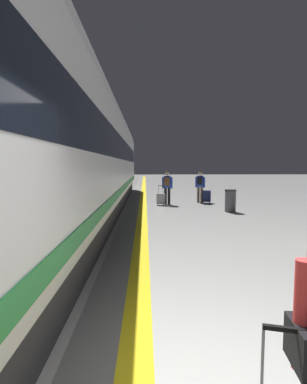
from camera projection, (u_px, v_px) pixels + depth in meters
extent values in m
cube|color=yellow|center=(142.00, 214.00, 11.92)|extent=(0.36, 80.00, 0.01)
cube|color=slate|center=(133.00, 214.00, 11.91)|extent=(0.70, 80.00, 0.01)
cube|color=#38383D|center=(85.00, 206.00, 11.61)|extent=(2.67, 23.47, 0.70)
cube|color=white|center=(84.00, 158.00, 11.45)|extent=(2.90, 24.44, 2.90)
cylinder|color=white|center=(83.00, 121.00, 11.32)|extent=(2.84, 23.96, 2.84)
cube|color=black|center=(84.00, 149.00, 11.42)|extent=(2.93, 22.98, 0.80)
cube|color=#268C3F|center=(85.00, 189.00, 11.55)|extent=(2.94, 23.96, 0.24)
cube|color=gray|center=(69.00, 165.00, 15.08)|extent=(0.02, 0.90, 2.00)
cylinder|color=red|center=(303.00, 315.00, 1.57)|extent=(0.09, 0.09, 0.58)
cube|color=black|center=(307.00, 346.00, 1.56)|extent=(0.18, 0.31, 0.23)
cylinder|color=gray|center=(307.00, 368.00, 1.52)|extent=(0.02, 0.02, 0.38)
cylinder|color=gray|center=(262.00, 362.00, 1.57)|extent=(0.02, 0.02, 0.38)
cube|color=black|center=(286.00, 329.00, 1.53)|extent=(0.22, 0.08, 0.02)
cylinder|color=black|center=(165.00, 196.00, 14.72)|extent=(0.13, 0.13, 0.81)
cylinder|color=black|center=(169.00, 196.00, 14.69)|extent=(0.13, 0.13, 0.81)
cube|color=blue|center=(167.00, 182.00, 14.64)|extent=(0.36, 0.26, 0.58)
cylinder|color=blue|center=(163.00, 183.00, 14.70)|extent=(0.09, 0.09, 0.54)
cylinder|color=blue|center=(172.00, 183.00, 14.62)|extent=(0.09, 0.09, 0.54)
sphere|color=beige|center=(167.00, 173.00, 14.61)|extent=(0.21, 0.21, 0.21)
sphere|color=black|center=(167.00, 173.00, 14.60)|extent=(0.19, 0.19, 0.19)
cube|color=brown|center=(167.00, 182.00, 14.50)|extent=(0.27, 0.19, 0.39)
cube|color=#9E9EA3|center=(161.00, 199.00, 14.42)|extent=(0.43, 0.33, 0.50)
cube|color=#9E9EA3|center=(162.00, 200.00, 14.54)|extent=(0.30, 0.11, 0.27)
cylinder|color=black|center=(158.00, 205.00, 14.42)|extent=(0.04, 0.06, 0.06)
cylinder|color=black|center=(163.00, 205.00, 14.34)|extent=(0.04, 0.06, 0.06)
cylinder|color=gray|center=(158.00, 190.00, 14.36)|extent=(0.02, 0.02, 0.38)
cylinder|color=gray|center=(163.00, 190.00, 14.30)|extent=(0.02, 0.02, 0.38)
cube|color=black|center=(161.00, 186.00, 14.31)|extent=(0.22, 0.09, 0.02)
cylinder|color=brown|center=(198.00, 195.00, 15.48)|extent=(0.13, 0.13, 0.80)
cylinder|color=brown|center=(202.00, 195.00, 15.43)|extent=(0.13, 0.13, 0.80)
cube|color=blue|center=(200.00, 181.00, 15.40)|extent=(0.37, 0.29, 0.57)
cylinder|color=blue|center=(196.00, 182.00, 15.47)|extent=(0.09, 0.09, 0.53)
cylinder|color=blue|center=(204.00, 182.00, 15.34)|extent=(0.09, 0.09, 0.53)
sphere|color=tan|center=(200.00, 173.00, 15.36)|extent=(0.21, 0.21, 0.21)
sphere|color=black|center=(200.00, 173.00, 15.36)|extent=(0.19, 0.19, 0.19)
cube|color=black|center=(200.00, 181.00, 15.26)|extent=(0.28, 0.21, 0.38)
cube|color=#19234C|center=(207.00, 196.00, 15.32)|extent=(0.43, 0.33, 0.56)
cube|color=#19234C|center=(207.00, 197.00, 15.44)|extent=(0.30, 0.12, 0.31)
cylinder|color=black|center=(204.00, 202.00, 15.33)|extent=(0.04, 0.06, 0.06)
cylinder|color=black|center=(209.00, 203.00, 15.24)|extent=(0.04, 0.06, 0.06)
cylinder|color=#4C4C51|center=(230.00, 201.00, 12.37)|extent=(0.44, 0.44, 0.85)
cylinder|color=#262628|center=(231.00, 190.00, 12.33)|extent=(0.46, 0.46, 0.06)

